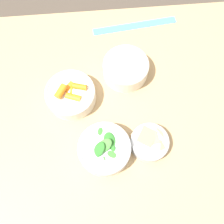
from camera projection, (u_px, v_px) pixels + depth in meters
name	position (u px, v px, depth m)	size (l,w,h in m)	color
ground_plane	(106.00, 153.00, 1.54)	(10.00, 10.00, 0.00)	#4C4238
dining_table	(103.00, 120.00, 0.94)	(1.22, 0.83, 0.75)	tan
bowl_carrots	(71.00, 95.00, 0.82)	(0.16, 0.16, 0.07)	silver
bowl_greens	(103.00, 149.00, 0.75)	(0.16, 0.16, 0.08)	silver
bowl_beans_hotdog	(126.00, 69.00, 0.85)	(0.15, 0.15, 0.06)	silver
bowl_cookies	(149.00, 142.00, 0.77)	(0.12, 0.12, 0.04)	silver
ruler	(135.00, 26.00, 0.95)	(0.32, 0.06, 0.00)	#4C99E0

